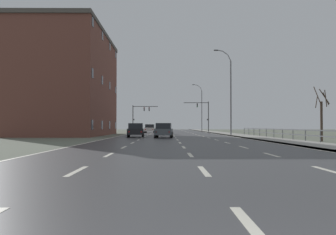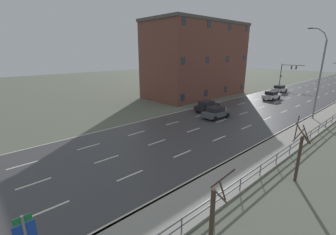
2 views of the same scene
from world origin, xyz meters
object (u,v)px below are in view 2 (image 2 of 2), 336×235
(street_lamp_midground, at_px, (319,76))
(car_near_left, at_px, (272,95))
(car_far_left, at_px, (207,106))
(car_near_right, at_px, (280,89))
(brick_building, at_px, (196,60))
(traffic_signal_left, at_px, (287,71))
(car_mid_centre, at_px, (216,112))

(street_lamp_midground, distance_m, car_near_left, 13.46)
(car_far_left, xyz_separation_m, car_near_right, (0.50, 24.32, 0.00))
(car_near_left, bearing_deg, brick_building, -149.80)
(street_lamp_midground, bearing_deg, brick_building, 175.46)
(traffic_signal_left, distance_m, brick_building, 26.41)
(car_near_right, xyz_separation_m, car_mid_centre, (2.66, -26.34, 0.00))
(car_near_left, bearing_deg, car_near_right, 105.83)
(traffic_signal_left, xyz_separation_m, car_near_right, (2.63, -9.49, -3.09))
(brick_building, bearing_deg, traffic_signal_left, 72.70)
(car_far_left, relative_size, brick_building, 0.20)
(traffic_signal_left, relative_size, car_near_right, 1.35)
(car_near_right, xyz_separation_m, brick_building, (-10.43, -15.54, 6.22))
(car_mid_centre, bearing_deg, brick_building, 143.88)
(street_lamp_midground, relative_size, car_far_left, 2.73)
(street_lamp_midground, xyz_separation_m, car_mid_centre, (-8.72, -9.06, -4.82))
(car_near_left, xyz_separation_m, brick_building, (-12.61, -6.82, 6.22))
(car_near_right, bearing_deg, car_far_left, -89.34)
(car_mid_centre, relative_size, brick_building, 0.20)
(car_far_left, distance_m, brick_building, 14.64)
(street_lamp_midground, height_order, traffic_signal_left, street_lamp_midground)
(car_far_left, bearing_deg, car_near_left, 77.07)
(car_near_right, bearing_deg, brick_building, -122.03)
(street_lamp_midground, height_order, car_far_left, street_lamp_midground)
(traffic_signal_left, distance_m, car_near_right, 10.32)
(traffic_signal_left, bearing_deg, car_near_left, -75.20)
(car_near_right, bearing_deg, traffic_signal_left, 107.34)
(traffic_signal_left, bearing_deg, street_lamp_midground, -62.36)
(traffic_signal_left, bearing_deg, car_near_right, -74.50)
(car_near_left, distance_m, car_near_right, 8.99)
(street_lamp_midground, xyz_separation_m, car_near_left, (-9.20, 8.55, -4.82))
(car_near_right, bearing_deg, car_mid_centre, -82.39)
(car_near_left, relative_size, brick_building, 0.20)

